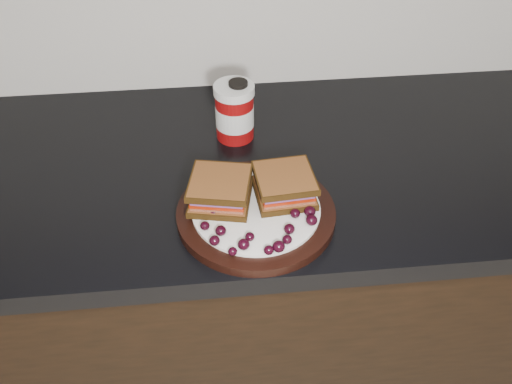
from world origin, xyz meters
TOP-DOWN VIEW (x-y plane):
  - base_cabinets at (0.00, 1.70)m, footprint 3.96×0.58m
  - countertop at (0.00, 1.70)m, footprint 3.98×0.60m
  - plate at (0.02, 1.54)m, footprint 0.28×0.28m
  - sandwich_left at (-0.04, 1.57)m, footprint 0.12×0.12m
  - sandwich_right at (0.07, 1.57)m, footprint 0.11×0.11m
  - grape_0 at (-0.07, 1.50)m, footprint 0.02×0.02m
  - grape_1 at (-0.05, 1.48)m, footprint 0.02×0.02m
  - grape_2 at (-0.06, 1.46)m, footprint 0.02×0.02m
  - grape_3 at (-0.03, 1.44)m, footprint 0.02×0.02m
  - grape_4 at (-0.01, 1.45)m, footprint 0.02×0.02m
  - grape_5 at (-0.00, 1.46)m, footprint 0.02×0.02m
  - grape_6 at (0.03, 1.43)m, footprint 0.02×0.02m
  - grape_7 at (0.04, 1.44)m, footprint 0.02×0.02m
  - grape_8 at (0.06, 1.45)m, footprint 0.02×0.02m
  - grape_9 at (0.06, 1.47)m, footprint 0.02×0.02m
  - grape_10 at (0.10, 1.49)m, footprint 0.02×0.02m
  - grape_11 at (0.08, 1.51)m, footprint 0.02×0.02m
  - grape_12 at (0.11, 1.51)m, footprint 0.02×0.02m
  - grape_13 at (0.11, 1.55)m, footprint 0.02×0.02m
  - grape_14 at (0.10, 1.57)m, footprint 0.02×0.02m
  - grape_15 at (0.07, 1.57)m, footprint 0.02×0.02m
  - grape_16 at (-0.02, 1.60)m, footprint 0.02×0.02m
  - grape_17 at (-0.02, 1.58)m, footprint 0.02×0.02m
  - grape_18 at (-0.06, 1.57)m, footprint 0.02×0.02m
  - grape_19 at (-0.07, 1.57)m, footprint 0.02×0.02m
  - grape_20 at (-0.05, 1.53)m, footprint 0.02×0.02m
  - grape_21 at (-0.06, 1.53)m, footprint 0.02×0.02m
  - grape_22 at (-0.03, 1.57)m, footprint 0.02×0.02m
  - grape_23 at (-0.07, 1.57)m, footprint 0.02×0.02m
  - grape_24 at (-0.06, 1.54)m, footprint 0.02×0.02m
  - condiment_jar at (-0.00, 1.79)m, footprint 0.09×0.09m
  - oil_bottle at (0.01, 1.79)m, footprint 0.06×0.06m

SIDE VIEW (x-z plane):
  - base_cabinets at x=0.00m, z-range 0.00..0.86m
  - countertop at x=0.00m, z-range 0.86..0.90m
  - plate at x=0.02m, z-range 0.90..0.92m
  - grape_3 at x=-0.03m, z-range 0.92..0.94m
  - grape_5 at x=0.00m, z-range 0.92..0.94m
  - grape_0 at x=-0.07m, z-range 0.92..0.94m
  - grape_6 at x=0.03m, z-range 0.92..0.94m
  - grape_8 at x=0.06m, z-range 0.92..0.94m
  - grape_19 at x=-0.07m, z-range 0.92..0.94m
  - grape_14 at x=0.10m, z-range 0.92..0.94m
  - grape_11 at x=0.08m, z-range 0.92..0.94m
  - grape_2 at x=-0.06m, z-range 0.92..0.94m
  - grape_21 at x=-0.06m, z-range 0.92..0.94m
  - grape_20 at x=-0.05m, z-range 0.92..0.94m
  - grape_18 at x=-0.06m, z-range 0.92..0.94m
  - grape_13 at x=0.11m, z-range 0.92..0.94m
  - grape_24 at x=-0.06m, z-range 0.92..0.94m
  - grape_22 at x=-0.03m, z-range 0.92..0.94m
  - grape_9 at x=0.06m, z-range 0.92..0.94m
  - grape_1 at x=-0.05m, z-range 0.92..0.94m
  - grape_23 at x=-0.07m, z-range 0.92..0.94m
  - grape_10 at x=0.10m, z-range 0.92..0.94m
  - grape_4 at x=-0.01m, z-range 0.92..0.94m
  - grape_16 at x=-0.02m, z-range 0.92..0.94m
  - grape_17 at x=-0.02m, z-range 0.92..0.94m
  - grape_15 at x=0.07m, z-range 0.92..0.94m
  - grape_12 at x=0.11m, z-range 0.92..0.94m
  - grape_7 at x=0.04m, z-range 0.92..0.94m
  - sandwich_right at x=0.07m, z-range 0.92..0.97m
  - sandwich_left at x=-0.04m, z-range 0.92..0.97m
  - condiment_jar at x=0.00m, z-range 0.90..1.02m
  - oil_bottle at x=0.01m, z-range 0.90..1.03m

